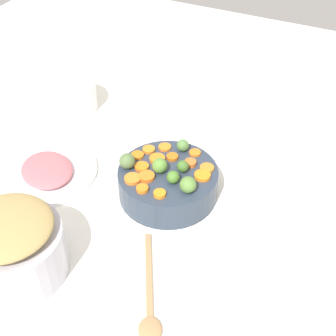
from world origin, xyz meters
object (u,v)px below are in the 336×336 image
at_px(serving_bowl_carrots, 168,183).
at_px(ham_plate, 46,172).
at_px(wooden_spoon, 150,305).
at_px(metal_pot, 13,252).
at_px(casserole_dish, 67,96).

bearing_deg(serving_bowl_carrots, ham_plate, 12.17).
bearing_deg(wooden_spoon, metal_pot, 7.89).
height_order(metal_pot, wooden_spoon, metal_pot).
xyz_separation_m(serving_bowl_carrots, wooden_spoon, (-0.11, 0.31, -0.03)).
bearing_deg(metal_pot, serving_bowl_carrots, -118.00).
distance_m(metal_pot, ham_plate, 0.32).
xyz_separation_m(metal_pot, casserole_dish, (0.27, -0.57, -0.01)).
bearing_deg(serving_bowl_carrots, casserole_dish, -25.43).
bearing_deg(metal_pot, casserole_dish, -64.72).
height_order(wooden_spoon, ham_plate, same).
bearing_deg(casserole_dish, ham_plate, 114.16).
bearing_deg(ham_plate, metal_pot, 116.41).
height_order(serving_bowl_carrots, casserole_dish, casserole_dish).
height_order(metal_pot, casserole_dish, metal_pot).
bearing_deg(serving_bowl_carrots, metal_pot, 62.00).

